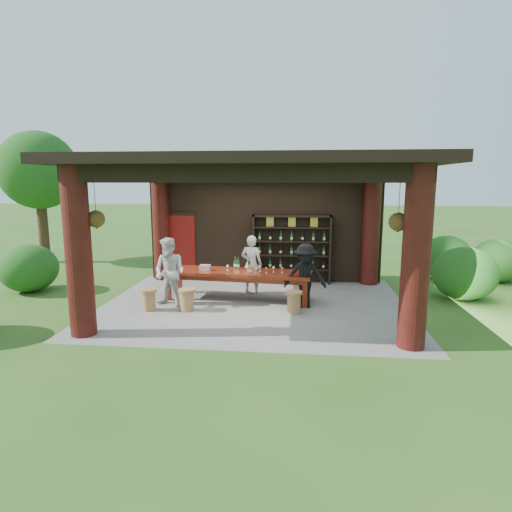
# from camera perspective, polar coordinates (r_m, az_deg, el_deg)

# --- Properties ---
(ground) EXTENTS (90.00, 90.00, 0.00)m
(ground) POSITION_cam_1_polar(r_m,az_deg,el_deg) (10.61, -0.23, -6.50)
(ground) COLOR #2D5119
(ground) RESTS_ON ground
(pavilion) EXTENTS (7.50, 6.00, 3.60)m
(pavilion) POSITION_cam_1_polar(r_m,az_deg,el_deg) (10.64, -0.05, 5.24)
(pavilion) COLOR slate
(pavilion) RESTS_ON ground
(wine_shelf) EXTENTS (2.31, 0.35, 2.03)m
(wine_shelf) POSITION_cam_1_polar(r_m,az_deg,el_deg) (12.72, 4.76, 0.95)
(wine_shelf) COLOR black
(wine_shelf) RESTS_ON ground
(tasting_table) EXTENTS (3.80, 1.31, 0.75)m
(tasting_table) POSITION_cam_1_polar(r_m,az_deg,el_deg) (10.92, -2.41, -2.59)
(tasting_table) COLOR #57200C
(tasting_table) RESTS_ON ground
(stool_near_left) EXTENTS (0.40, 0.40, 0.52)m
(stool_near_left) POSITION_cam_1_polar(r_m,az_deg,el_deg) (10.20, -9.21, -5.71)
(stool_near_left) COLOR #99673D
(stool_near_left) RESTS_ON ground
(stool_near_right) EXTENTS (0.39, 0.39, 0.52)m
(stool_near_right) POSITION_cam_1_polar(r_m,az_deg,el_deg) (9.92, 5.08, -6.06)
(stool_near_right) COLOR #99673D
(stool_near_right) RESTS_ON ground
(stool_far_left) EXTENTS (0.39, 0.39, 0.51)m
(stool_far_left) POSITION_cam_1_polar(r_m,az_deg,el_deg) (10.40, -14.11, -5.59)
(stool_far_left) COLOR #99673D
(stool_far_left) RESTS_ON ground
(host) EXTENTS (0.64, 0.48, 1.58)m
(host) POSITION_cam_1_polar(r_m,az_deg,el_deg) (11.52, -0.59, -1.13)
(host) COLOR silver
(host) RESTS_ON ground
(guest_woman) EXTENTS (0.98, 0.86, 1.68)m
(guest_woman) POSITION_cam_1_polar(r_m,az_deg,el_deg) (10.52, -11.42, -2.13)
(guest_woman) COLOR beige
(guest_woman) RESTS_ON ground
(guest_man) EXTENTS (1.01, 0.59, 1.55)m
(guest_man) POSITION_cam_1_polar(r_m,az_deg,el_deg) (10.27, 6.57, -2.66)
(guest_man) COLOR black
(guest_man) RESTS_ON ground
(table_bottles) EXTENTS (0.45, 0.18, 0.31)m
(table_bottles) POSITION_cam_1_polar(r_m,az_deg,el_deg) (11.15, -2.05, -0.91)
(table_bottles) COLOR #194C1E
(table_bottles) RESTS_ON tasting_table
(table_glasses) EXTENTS (1.47, 0.42, 0.15)m
(table_glasses) POSITION_cam_1_polar(r_m,az_deg,el_deg) (10.76, 0.27, -1.73)
(table_glasses) COLOR silver
(table_glasses) RESTS_ON tasting_table
(napkin_basket) EXTENTS (0.28, 0.20, 0.14)m
(napkin_basket) POSITION_cam_1_polar(r_m,az_deg,el_deg) (11.03, -6.80, -1.55)
(napkin_basket) COLOR #BF6672
(napkin_basket) RESTS_ON tasting_table
(shrubs) EXTENTS (21.57, 7.95, 1.36)m
(shrubs) POSITION_cam_1_polar(r_m,az_deg,el_deg) (11.64, 16.44, -2.67)
(shrubs) COLOR #194C14
(shrubs) RESTS_ON ground
(trees) EXTENTS (20.92, 10.39, 4.80)m
(trees) POSITION_cam_1_polar(r_m,az_deg,el_deg) (11.77, 17.49, 11.26)
(trees) COLOR #3F2819
(trees) RESTS_ON ground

